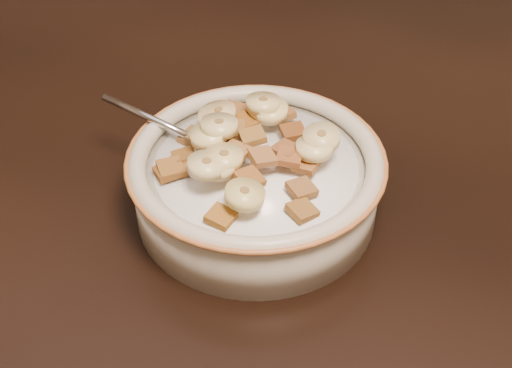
% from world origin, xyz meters
% --- Properties ---
extents(table, '(1.42, 0.93, 0.04)m').
position_xyz_m(table, '(0.00, 0.00, 0.73)').
color(table, black).
rests_on(table, floor).
extents(chair, '(0.46, 0.46, 1.00)m').
position_xyz_m(chair, '(-0.05, 0.75, 0.50)').
color(chair, '#3A2116').
rests_on(chair, floor).
extents(cereal_bowl, '(0.21, 0.21, 0.05)m').
position_xyz_m(cereal_bowl, '(0.23, -0.06, 0.78)').
color(cereal_bowl, '#B5B19A').
rests_on(cereal_bowl, table).
extents(milk, '(0.17, 0.17, 0.00)m').
position_xyz_m(milk, '(0.23, -0.06, 0.80)').
color(milk, white).
rests_on(milk, cereal_bowl).
extents(spoon, '(0.06, 0.05, 0.01)m').
position_xyz_m(spoon, '(0.20, -0.05, 0.80)').
color(spoon, '#B5B8BC').
rests_on(spoon, cereal_bowl).
extents(cereal_square_0, '(0.03, 0.03, 0.01)m').
position_xyz_m(cereal_square_0, '(0.24, 0.01, 0.81)').
color(cereal_square_0, brown).
rests_on(cereal_square_0, milk).
extents(cereal_square_1, '(0.03, 0.03, 0.01)m').
position_xyz_m(cereal_square_1, '(0.19, -0.05, 0.81)').
color(cereal_square_1, brown).
rests_on(cereal_square_1, milk).
extents(cereal_square_2, '(0.03, 0.03, 0.01)m').
position_xyz_m(cereal_square_2, '(0.16, -0.09, 0.81)').
color(cereal_square_2, brown).
rests_on(cereal_square_2, milk).
extents(cereal_square_3, '(0.03, 0.03, 0.01)m').
position_xyz_m(cereal_square_3, '(0.21, -0.02, 0.81)').
color(cereal_square_3, '#895616').
rests_on(cereal_square_3, milk).
extents(cereal_square_4, '(0.03, 0.03, 0.01)m').
position_xyz_m(cereal_square_4, '(0.22, -0.07, 0.82)').
color(cereal_square_4, '#935E2D').
rests_on(cereal_square_4, milk).
extents(cereal_square_5, '(0.03, 0.03, 0.01)m').
position_xyz_m(cereal_square_5, '(0.20, -0.04, 0.82)').
color(cereal_square_5, brown).
rests_on(cereal_square_5, milk).
extents(cereal_square_6, '(0.03, 0.03, 0.01)m').
position_xyz_m(cereal_square_6, '(0.27, -0.06, 0.81)').
color(cereal_square_6, '#986122').
rests_on(cereal_square_6, milk).
extents(cereal_square_7, '(0.02, 0.02, 0.01)m').
position_xyz_m(cereal_square_7, '(0.26, -0.06, 0.82)').
color(cereal_square_7, brown).
rests_on(cereal_square_7, milk).
extents(cereal_square_8, '(0.03, 0.03, 0.01)m').
position_xyz_m(cereal_square_8, '(0.25, -0.05, 0.82)').
color(cereal_square_8, brown).
rests_on(cereal_square_8, milk).
extents(cereal_square_9, '(0.03, 0.03, 0.01)m').
position_xyz_m(cereal_square_9, '(0.22, -0.05, 0.82)').
color(cereal_square_9, brown).
rests_on(cereal_square_9, milk).
extents(cereal_square_10, '(0.03, 0.03, 0.01)m').
position_xyz_m(cereal_square_10, '(0.21, -0.04, 0.82)').
color(cereal_square_10, brown).
rests_on(cereal_square_10, milk).
extents(cereal_square_11, '(0.03, 0.03, 0.01)m').
position_xyz_m(cereal_square_11, '(0.23, -0.10, 0.82)').
color(cereal_square_11, brown).
rests_on(cereal_square_11, milk).
extents(cereal_square_12, '(0.03, 0.02, 0.01)m').
position_xyz_m(cereal_square_12, '(0.18, -0.01, 0.81)').
color(cereal_square_12, brown).
rests_on(cereal_square_12, milk).
extents(cereal_square_13, '(0.03, 0.03, 0.01)m').
position_xyz_m(cereal_square_13, '(0.17, -0.04, 0.81)').
color(cereal_square_13, brown).
rests_on(cereal_square_13, milk).
extents(cereal_square_14, '(0.03, 0.03, 0.01)m').
position_xyz_m(cereal_square_14, '(0.17, -0.07, 0.81)').
color(cereal_square_14, brown).
rests_on(cereal_square_14, milk).
extents(cereal_square_15, '(0.03, 0.03, 0.01)m').
position_xyz_m(cereal_square_15, '(0.25, -0.02, 0.81)').
color(cereal_square_15, brown).
rests_on(cereal_square_15, milk).
extents(cereal_square_16, '(0.03, 0.03, 0.01)m').
position_xyz_m(cereal_square_16, '(0.27, -0.09, 0.81)').
color(cereal_square_16, brown).
rests_on(cereal_square_16, milk).
extents(cereal_square_17, '(0.03, 0.03, 0.01)m').
position_xyz_m(cereal_square_17, '(0.20, -0.07, 0.81)').
color(cereal_square_17, brown).
rests_on(cereal_square_17, milk).
extents(cereal_square_18, '(0.03, 0.03, 0.01)m').
position_xyz_m(cereal_square_18, '(0.18, -0.08, 0.81)').
color(cereal_square_18, brown).
rests_on(cereal_square_18, milk).
extents(cereal_square_19, '(0.02, 0.02, 0.01)m').
position_xyz_m(cereal_square_19, '(0.19, 0.01, 0.80)').
color(cereal_square_19, brown).
rests_on(cereal_square_19, milk).
extents(cereal_square_20, '(0.03, 0.02, 0.01)m').
position_xyz_m(cereal_square_20, '(0.22, -0.13, 0.81)').
color(cereal_square_20, olive).
rests_on(cereal_square_20, milk).
extents(cereal_square_21, '(0.03, 0.03, 0.01)m').
position_xyz_m(cereal_square_21, '(0.24, -0.07, 0.82)').
color(cereal_square_21, brown).
rests_on(cereal_square_21, milk).
extents(cereal_square_22, '(0.02, 0.02, 0.01)m').
position_xyz_m(cereal_square_22, '(0.27, -0.02, 0.81)').
color(cereal_square_22, olive).
rests_on(cereal_square_22, milk).
extents(cereal_square_23, '(0.03, 0.03, 0.01)m').
position_xyz_m(cereal_square_23, '(0.17, -0.04, 0.80)').
color(cereal_square_23, '#9C6235').
rests_on(cereal_square_23, milk).
extents(cereal_square_24, '(0.03, 0.03, 0.01)m').
position_xyz_m(cereal_square_24, '(0.20, -0.07, 0.82)').
color(cereal_square_24, brown).
rests_on(cereal_square_24, milk).
extents(cereal_square_25, '(0.03, 0.03, 0.01)m').
position_xyz_m(cereal_square_25, '(0.18, -0.05, 0.81)').
color(cereal_square_25, brown).
rests_on(cereal_square_25, milk).
extents(cereal_square_26, '(0.03, 0.03, 0.01)m').
position_xyz_m(cereal_square_26, '(0.16, -0.09, 0.81)').
color(cereal_square_26, brown).
rests_on(cereal_square_26, milk).
extents(cereal_square_27, '(0.03, 0.03, 0.01)m').
position_xyz_m(cereal_square_27, '(0.28, -0.11, 0.81)').
color(cereal_square_27, brown).
rests_on(cereal_square_27, milk).
extents(banana_slice_0, '(0.04, 0.04, 0.01)m').
position_xyz_m(banana_slice_0, '(0.23, -0.01, 0.82)').
color(banana_slice_0, '#FDDB7A').
rests_on(banana_slice_0, milk).
extents(banana_slice_1, '(0.04, 0.04, 0.01)m').
position_xyz_m(banana_slice_1, '(0.22, -0.00, 0.82)').
color(banana_slice_1, '#D3C26B').
rests_on(banana_slice_1, milk).
extents(banana_slice_2, '(0.04, 0.04, 0.01)m').
position_xyz_m(banana_slice_2, '(0.22, -0.00, 0.82)').
color(banana_slice_2, '#C8BD7E').
rests_on(banana_slice_2, milk).
extents(banana_slice_3, '(0.04, 0.04, 0.01)m').
position_xyz_m(banana_slice_3, '(0.28, -0.05, 0.82)').
color(banana_slice_3, '#D0C67E').
rests_on(banana_slice_3, milk).
extents(banana_slice_4, '(0.04, 0.04, 0.02)m').
position_xyz_m(banana_slice_4, '(0.19, -0.02, 0.82)').
color(banana_slice_4, '#DCC17F').
rests_on(banana_slice_4, milk).
extents(banana_slice_5, '(0.04, 0.04, 0.01)m').
position_xyz_m(banana_slice_5, '(0.28, -0.04, 0.83)').
color(banana_slice_5, '#CBB878').
rests_on(banana_slice_5, milk).
extents(banana_slice_6, '(0.04, 0.04, 0.01)m').
position_xyz_m(banana_slice_6, '(0.21, -0.09, 0.82)').
color(banana_slice_6, '#FDDE9B').
rests_on(banana_slice_6, milk).
extents(banana_slice_7, '(0.04, 0.04, 0.01)m').
position_xyz_m(banana_slice_7, '(0.19, -0.06, 0.83)').
color(banana_slice_7, '#E7CE87').
rests_on(banana_slice_7, milk).
extents(banana_slice_8, '(0.04, 0.04, 0.01)m').
position_xyz_m(banana_slice_8, '(0.20, -0.10, 0.83)').
color(banana_slice_8, beige).
rests_on(banana_slice_8, milk).
extents(banana_slice_9, '(0.04, 0.04, 0.01)m').
position_xyz_m(banana_slice_9, '(0.21, -0.09, 0.83)').
color(banana_slice_9, '#FFDD90').
rests_on(banana_slice_9, milk).
extents(banana_slice_10, '(0.04, 0.04, 0.02)m').
position_xyz_m(banana_slice_10, '(0.23, -0.12, 0.82)').
color(banana_slice_10, '#E5D485').
rests_on(banana_slice_10, milk).
extents(banana_slice_11, '(0.04, 0.04, 0.01)m').
position_xyz_m(banana_slice_11, '(0.20, -0.05, 0.83)').
color(banana_slice_11, '#ECDA8D').
rests_on(banana_slice_11, milk).
extents(banana_slice_12, '(0.04, 0.04, 0.01)m').
position_xyz_m(banana_slice_12, '(0.19, -0.03, 0.82)').
color(banana_slice_12, '#D5BC7C').
rests_on(banana_slice_12, milk).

